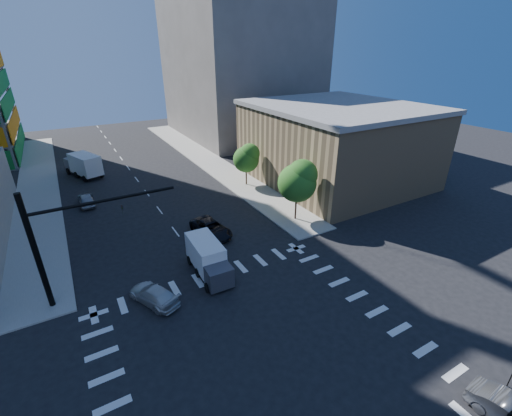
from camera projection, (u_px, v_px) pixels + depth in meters
ground at (265, 352)px, 21.71m from camera, size 160.00×160.00×0.00m
road_markings at (265, 352)px, 21.71m from camera, size 20.00×20.00×0.01m
sidewalk_ne at (206, 159)px, 58.65m from camera, size 5.00×60.00×0.15m
sidewalk_nw at (38, 186)px, 47.36m from camera, size 5.00×60.00×0.15m
commercial_building at (336, 143)px, 47.96m from camera, size 20.50×22.50×10.60m
bg_building_ne at (239, 66)px, 71.01m from camera, size 24.00×30.00×28.00m
signal_mast_nw at (58, 237)px, 23.85m from camera, size 10.20×0.40×9.00m
tree_south at (299, 180)px, 36.30m from camera, size 4.16×4.16×6.82m
tree_north at (247, 158)px, 46.13m from camera, size 3.54×3.52×5.78m
car_nb_far at (211, 228)px, 34.92m from camera, size 3.28×5.66×1.48m
car_sb_near at (154, 295)px, 25.70m from camera, size 3.53×4.88×1.31m
car_sb_mid at (86, 199)px, 41.59m from camera, size 1.73×4.31×1.47m
box_truck_near at (210, 262)px, 28.55m from camera, size 2.46×5.47×2.84m
box_truck_far at (83, 166)px, 50.77m from camera, size 4.84×7.02×3.39m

